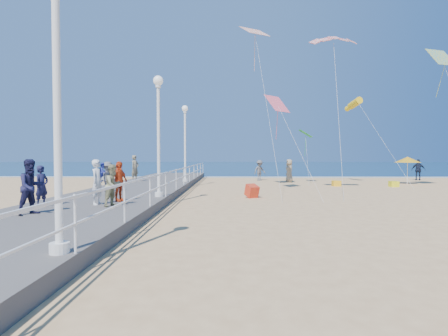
{
  "coord_description": "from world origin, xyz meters",
  "views": [
    {
      "loc": [
        -2.18,
        -15.35,
        2.21
      ],
      "look_at": [
        -2.5,
        2.0,
        1.6
      ],
      "focal_mm": 28.0,
      "sensor_mm": 36.0,
      "label": 1
    }
  ],
  "objects_px": {
    "lamp_post_near": "(57,76)",
    "beach_umbrella": "(408,160)",
    "spectator_2": "(108,177)",
    "spectator_1": "(113,185)",
    "beach_walker_b": "(418,170)",
    "lamp_post_mid": "(158,123)",
    "beach_walker_c": "(289,171)",
    "beach_chair_left": "(336,183)",
    "spectator_6": "(135,168)",
    "spectator_7": "(31,187)",
    "toddler_held": "(103,172)",
    "beach_walker_a": "(260,170)",
    "lamp_post_far": "(185,135)",
    "spectator_3": "(119,181)",
    "box_kite": "(252,192)",
    "spectator_0": "(42,186)",
    "beach_chair_right": "(394,184)",
    "woman_holding_toddler": "(97,182)"
  },
  "relations": [
    {
      "from": "lamp_post_mid",
      "to": "beach_umbrella",
      "type": "relative_size",
      "value": 2.49
    },
    {
      "from": "spectator_0",
      "to": "box_kite",
      "type": "distance_m",
      "value": 9.92
    },
    {
      "from": "woman_holding_toddler",
      "to": "beach_walker_a",
      "type": "bearing_deg",
      "value": -12.66
    },
    {
      "from": "beach_walker_b",
      "to": "beach_chair_right",
      "type": "relative_size",
      "value": 3.44
    },
    {
      "from": "lamp_post_near",
      "to": "spectator_2",
      "type": "relative_size",
      "value": 3.51
    },
    {
      "from": "toddler_held",
      "to": "spectator_2",
      "type": "height_order",
      "value": "toddler_held"
    },
    {
      "from": "beach_walker_c",
      "to": "box_kite",
      "type": "height_order",
      "value": "beach_walker_c"
    },
    {
      "from": "woman_holding_toddler",
      "to": "beach_walker_c",
      "type": "bearing_deg",
      "value": -21.32
    },
    {
      "from": "toddler_held",
      "to": "spectator_3",
      "type": "distance_m",
      "value": 0.95
    },
    {
      "from": "spectator_6",
      "to": "beach_walker_a",
      "type": "xyz_separation_m",
      "value": [
        9.37,
        6.51,
        -0.41
      ]
    },
    {
      "from": "lamp_post_far",
      "to": "beach_walker_c",
      "type": "height_order",
      "value": "lamp_post_far"
    },
    {
      "from": "toddler_held",
      "to": "box_kite",
      "type": "xyz_separation_m",
      "value": [
        5.89,
        5.36,
        -1.3
      ]
    },
    {
      "from": "beach_umbrella",
      "to": "woman_holding_toddler",
      "type": "bearing_deg",
      "value": -142.06
    },
    {
      "from": "beach_walker_c",
      "to": "beach_walker_a",
      "type": "bearing_deg",
      "value": -137.08
    },
    {
      "from": "spectator_6",
      "to": "spectator_7",
      "type": "distance_m",
      "value": 14.01
    },
    {
      "from": "spectator_2",
      "to": "spectator_1",
      "type": "bearing_deg",
      "value": -135.05
    },
    {
      "from": "lamp_post_far",
      "to": "spectator_2",
      "type": "relative_size",
      "value": 3.51
    },
    {
      "from": "lamp_post_mid",
      "to": "spectator_2",
      "type": "height_order",
      "value": "lamp_post_mid"
    },
    {
      "from": "box_kite",
      "to": "beach_chair_left",
      "type": "bearing_deg",
      "value": 18.63
    },
    {
      "from": "beach_walker_b",
      "to": "woman_holding_toddler",
      "type": "bearing_deg",
      "value": 68.97
    },
    {
      "from": "box_kite",
      "to": "lamp_post_mid",
      "type": "bearing_deg",
      "value": -174.62
    },
    {
      "from": "spectator_7",
      "to": "lamp_post_mid",
      "type": "bearing_deg",
      "value": 1.12
    },
    {
      "from": "spectator_0",
      "to": "spectator_3",
      "type": "distance_m",
      "value": 2.72
    },
    {
      "from": "lamp_post_near",
      "to": "beach_umbrella",
      "type": "bearing_deg",
      "value": 51.09
    },
    {
      "from": "beach_walker_b",
      "to": "spectator_1",
      "type": "bearing_deg",
      "value": 70.45
    },
    {
      "from": "beach_umbrella",
      "to": "spectator_1",
      "type": "bearing_deg",
      "value": -140.28
    },
    {
      "from": "lamp_post_far",
      "to": "spectator_1",
      "type": "distance_m",
      "value": 12.26
    },
    {
      "from": "spectator_3",
      "to": "lamp_post_near",
      "type": "bearing_deg",
      "value": -147.48
    },
    {
      "from": "spectator_7",
      "to": "beach_chair_right",
      "type": "height_order",
      "value": "spectator_7"
    },
    {
      "from": "lamp_post_near",
      "to": "spectator_7",
      "type": "relative_size",
      "value": 3.12
    },
    {
      "from": "lamp_post_mid",
      "to": "lamp_post_far",
      "type": "height_order",
      "value": "same"
    },
    {
      "from": "beach_umbrella",
      "to": "beach_chair_right",
      "type": "xyz_separation_m",
      "value": [
        -2.11,
        -2.32,
        -1.71
      ]
    },
    {
      "from": "beach_chair_right",
      "to": "spectator_7",
      "type": "bearing_deg",
      "value": -140.98
    },
    {
      "from": "box_kite",
      "to": "spectator_1",
      "type": "bearing_deg",
      "value": -161.06
    },
    {
      "from": "beach_walker_c",
      "to": "beach_chair_left",
      "type": "height_order",
      "value": "beach_walker_c"
    },
    {
      "from": "toddler_held",
      "to": "spectator_0",
      "type": "height_order",
      "value": "toddler_held"
    },
    {
      "from": "beach_chair_right",
      "to": "lamp_post_far",
      "type": "bearing_deg",
      "value": -177.51
    },
    {
      "from": "lamp_post_mid",
      "to": "beach_walker_a",
      "type": "bearing_deg",
      "value": 69.85
    },
    {
      "from": "lamp_post_mid",
      "to": "beach_chair_right",
      "type": "relative_size",
      "value": 9.67
    },
    {
      "from": "beach_walker_c",
      "to": "beach_chair_left",
      "type": "distance_m",
      "value": 4.7
    },
    {
      "from": "spectator_6",
      "to": "spectator_7",
      "type": "height_order",
      "value": "spectator_6"
    },
    {
      "from": "lamp_post_far",
      "to": "spectator_1",
      "type": "relative_size",
      "value": 3.55
    },
    {
      "from": "toddler_held",
      "to": "spectator_1",
      "type": "distance_m",
      "value": 0.88
    },
    {
      "from": "toddler_held",
      "to": "lamp_post_near",
      "type": "bearing_deg",
      "value": -156.73
    },
    {
      "from": "toddler_held",
      "to": "spectator_6",
      "type": "distance_m",
      "value": 11.85
    },
    {
      "from": "lamp_post_mid",
      "to": "spectator_6",
      "type": "distance_m",
      "value": 10.19
    },
    {
      "from": "spectator_0",
      "to": "spectator_1",
      "type": "xyz_separation_m",
      "value": [
        2.51,
        0.15,
        0.02
      ]
    },
    {
      "from": "lamp_post_mid",
      "to": "spectator_2",
      "type": "bearing_deg",
      "value": 145.65
    },
    {
      "from": "beach_chair_left",
      "to": "beach_walker_b",
      "type": "bearing_deg",
      "value": 34.3
    },
    {
      "from": "toddler_held",
      "to": "beach_walker_c",
      "type": "height_order",
      "value": "toddler_held"
    }
  ]
}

